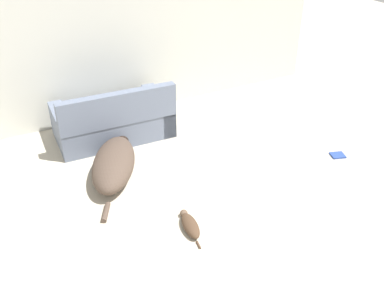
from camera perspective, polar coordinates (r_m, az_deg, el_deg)
The scene contains 5 objects.
wall_back at distance 6.82m, azimuth -8.35°, elevation 14.33°, with size 6.77×0.06×2.57m.
couch at distance 6.40m, azimuth -10.39°, elevation 3.02°, with size 1.69×0.99×0.85m.
dog at distance 5.56m, azimuth -10.34°, elevation -2.49°, with size 1.01×1.58×0.38m.
cat at distance 4.73m, azimuth -0.28°, elevation -10.70°, with size 0.22×0.59×0.12m.
book_blue at distance 6.28m, azimuth 18.85°, elevation -1.43°, with size 0.23×0.21×0.02m.
Camera 1 is at (-2.17, -1.49, 3.20)m, focal length 40.00 mm.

